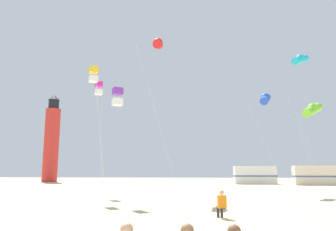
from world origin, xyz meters
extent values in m
sphere|color=#D8A87F|center=(-0.04, -2.79, 1.06)|extent=(0.20, 0.20, 0.20)
sphere|color=#9E704C|center=(0.86, -2.81, 1.06)|extent=(0.20, 0.20, 0.20)
sphere|color=brown|center=(1.54, -2.85, 1.06)|extent=(0.20, 0.20, 0.20)
cube|color=orange|center=(1.99, 6.28, 0.68)|extent=(0.38, 0.29, 0.52)
sphere|color=#D8A87F|center=(1.99, 6.28, 1.06)|extent=(0.20, 0.20, 0.20)
cylinder|color=#2D2D38|center=(2.03, 6.47, 0.44)|extent=(0.20, 0.38, 0.13)
cylinder|color=#2D2D38|center=(2.00, 6.63, 0.21)|extent=(0.11, 0.11, 0.42)
cylinder|color=#2D2D38|center=(1.87, 6.44, 0.44)|extent=(0.20, 0.38, 0.13)
cylinder|color=#2D2D38|center=(1.84, 6.59, 0.21)|extent=(0.11, 0.11, 0.42)
cylinder|color=silver|center=(9.57, 18.13, 3.40)|extent=(1.48, 1.36, 6.81)
cylinder|color=#72D12D|center=(10.25, 18.86, 6.80)|extent=(2.21, 2.31, 1.48)
sphere|color=#72D12D|center=(10.25, 18.86, 6.95)|extent=(0.76, 0.76, 0.76)
cylinder|color=silver|center=(6.52, 19.40, 4.11)|extent=(3.00, 1.02, 8.22)
cylinder|color=blue|center=(7.02, 20.89, 8.21)|extent=(1.46, 2.59, 1.48)
sphere|color=blue|center=(7.02, 20.89, 8.36)|extent=(0.76, 0.76, 0.76)
cylinder|color=silver|center=(-5.89, 14.70, 4.53)|extent=(0.56, 1.49, 9.06)
cube|color=yellow|center=(-6.63, 14.97, 9.41)|extent=(0.82, 0.82, 0.44)
cube|color=white|center=(-6.63, 14.97, 8.71)|extent=(0.82, 0.82, 0.44)
cylinder|color=silver|center=(-1.91, 14.94, 5.96)|extent=(3.45, 0.22, 11.92)
cylinder|color=red|center=(-2.01, 16.65, 11.91)|extent=(0.85, 2.53, 1.48)
sphere|color=red|center=(-2.01, 16.65, 12.06)|extent=(0.76, 0.76, 0.76)
cylinder|color=silver|center=(-7.15, 19.02, 4.59)|extent=(0.85, 0.95, 9.18)
cube|color=#D826A5|center=(-7.61, 19.44, 9.53)|extent=(0.82, 0.82, 0.44)
cube|color=white|center=(-7.61, 19.44, 8.83)|extent=(0.82, 0.82, 0.44)
cylinder|color=silver|center=(9.66, 21.40, 6.18)|extent=(2.50, 2.26, 12.36)
cylinder|color=#1EB2D1|center=(10.79, 22.64, 12.35)|extent=(2.19, 2.32, 1.48)
sphere|color=#1EB2D1|center=(10.79, 22.64, 12.50)|extent=(0.76, 0.76, 0.76)
cylinder|color=silver|center=(-4.95, 11.93, 3.34)|extent=(0.65, 1.78, 6.67)
cube|color=purple|center=(-4.07, 12.25, 7.02)|extent=(0.82, 0.82, 0.44)
cube|color=white|center=(-4.07, 12.25, 6.32)|extent=(0.82, 0.82, 0.44)
cylinder|color=red|center=(-27.00, 52.44, 7.00)|extent=(2.80, 2.80, 14.00)
cylinder|color=black|center=(-27.00, 52.44, 14.90)|extent=(2.00, 2.00, 1.80)
cone|color=black|center=(-27.00, 52.44, 16.30)|extent=(2.20, 2.20, 1.00)
cube|color=white|center=(9.87, 45.43, 1.40)|extent=(6.45, 2.45, 2.80)
cube|color=#4C608C|center=(9.87, 45.43, 1.26)|extent=(6.49, 2.49, 0.24)
cube|color=beige|center=(18.10, 42.07, 1.40)|extent=(6.50, 2.60, 2.80)
cube|color=#4C608C|center=(18.10, 42.07, 1.26)|extent=(6.54, 2.64, 0.24)
camera|label=1|loc=(1.04, -7.81, 1.90)|focal=34.89mm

